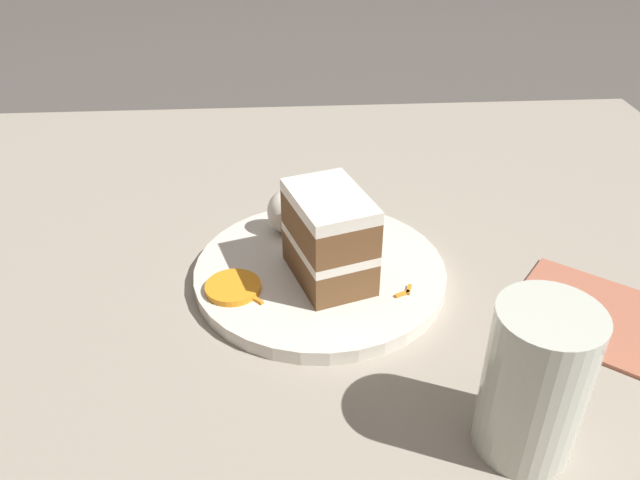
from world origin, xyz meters
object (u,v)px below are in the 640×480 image
Objects in this scene: plate at (320,272)px; orange_garnish at (233,287)px; cream_dollop at (286,212)px; drinking_glass at (532,391)px; cake_slice at (329,235)px.

orange_garnish is (0.09, 0.04, 0.01)m from plate.
drinking_glass is (-0.18, 0.31, 0.01)m from cream_dollop.
cake_slice is 0.11m from orange_garnish.
drinking_glass is at bearing 104.70° from cake_slice.
plate is 4.75× the size of orange_garnish.
drinking_glass is (-0.14, 0.22, -0.01)m from cake_slice.
plate is at bearing -77.31° from cake_slice.
orange_garnish is 0.31m from drinking_glass.
cream_dollop is 0.36m from drinking_glass.
orange_garnish is 0.43× the size of drinking_glass.
cream_dollop is at bearing -117.58° from orange_garnish.
plate is at bearing -57.71° from drinking_glass.
cake_slice is 0.10m from cream_dollop.
orange_garnish is at bearing 21.27° from plate.
cake_slice is 0.89× the size of drinking_glass.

